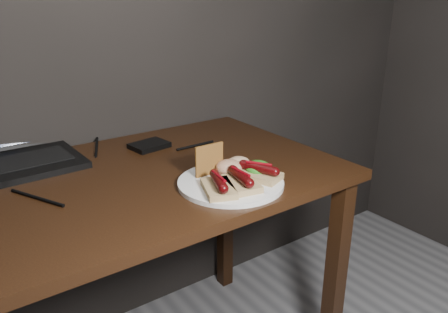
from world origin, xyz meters
The scene contains 12 objects.
desk centered at (0.00, 1.38, 0.66)m, with size 1.40×0.70×0.75m.
laptop centered at (-0.14, 1.68, 0.80)m, with size 0.39×0.35×0.25m.
hard_drive centered at (0.27, 1.57, 0.76)m, with size 0.11×0.09×0.02m, color black.
desk_cables centered at (-0.04, 1.52, 0.75)m, with size 0.94×0.49×0.01m.
plate centered at (0.31, 1.18, 0.76)m, with size 0.28×0.28×0.01m, color white.
bread_sausage_left centered at (0.25, 1.14, 0.78)m, with size 0.11×0.13×0.04m.
bread_sausage_center centered at (0.31, 1.13, 0.78)m, with size 0.09×0.13×0.04m.
bread_sausage_right centered at (0.38, 1.15, 0.78)m, with size 0.11×0.13×0.04m.
crispbread centered at (0.29, 1.24, 0.80)m, with size 0.09×0.01×0.09m, color #A4662D.
salad_greens centered at (0.39, 1.17, 0.78)m, with size 0.07×0.07×0.04m, color #185410.
salsa_mound centered at (0.33, 1.22, 0.78)m, with size 0.07×0.07×0.04m, color maroon.
coleslaw_mound centered at (0.38, 1.23, 0.78)m, with size 0.06×0.06×0.04m, color beige.
Camera 1 is at (-0.31, 0.34, 1.22)m, focal length 35.00 mm.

